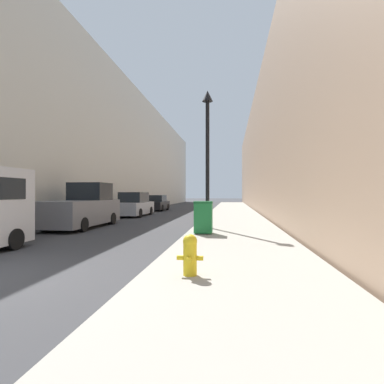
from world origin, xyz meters
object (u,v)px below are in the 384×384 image
parked_sedan_near (134,205)px  pickup_truck (83,208)px  fire_hydrant (190,254)px  parked_sedan_far (156,203)px  lamppost (207,145)px  trash_bin (203,217)px

parked_sedan_near → pickup_truck: bearing=-90.9°
fire_hydrant → parked_sedan_far: 24.29m
lamppost → parked_sedan_far: size_ratio=1.47×
fire_hydrant → parked_sedan_far: bearing=105.8°
parked_sedan_near → parked_sedan_far: (-0.15, 7.21, -0.10)m
trash_bin → parked_sedan_far: 18.64m
pickup_truck → parked_sedan_near: (0.12, 7.56, -0.13)m
parked_sedan_near → parked_sedan_far: 7.22m
trash_bin → parked_sedan_near: 12.03m
fire_hydrant → trash_bin: (-0.29, 5.84, 0.23)m
fire_hydrant → parked_sedan_near: parked_sedan_near is taller
trash_bin → lamppost: size_ratio=0.20×
lamppost → parked_sedan_near: size_ratio=1.32×
lamppost → pickup_truck: size_ratio=1.19×
lamppost → parked_sedan_near: 10.77m
parked_sedan_near → parked_sedan_far: parked_sedan_near is taller
pickup_truck → parked_sedan_far: (-0.03, 14.78, -0.23)m
fire_hydrant → trash_bin: bearing=92.8°
fire_hydrant → lamppost: 8.55m
pickup_truck → parked_sedan_near: pickup_truck is taller
pickup_truck → parked_sedan_near: bearing=89.1°
lamppost → parked_sedan_far: (-6.32, 15.49, -3.17)m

